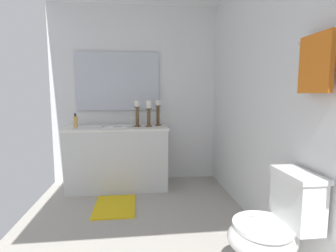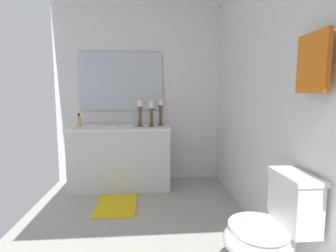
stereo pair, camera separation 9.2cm
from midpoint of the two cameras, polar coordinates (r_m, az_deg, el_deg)
floor at (r=2.50m, az=-7.92°, el=-23.11°), size 3.18×2.32×0.02m
wall_back at (r=2.42m, az=20.29°, el=6.20°), size 3.18×0.04×2.45m
wall_left at (r=3.75m, az=-7.75°, el=6.70°), size 0.04×2.32×2.45m
vanity_cabinet at (r=3.54m, az=-11.62°, el=-6.72°), size 0.58×1.31×0.82m
sink_basin at (r=3.47m, az=-11.75°, el=-0.77°), size 0.40×0.40×0.24m
mirror at (r=3.72m, az=-11.63°, el=9.58°), size 0.02×1.14×0.80m
candle_holder_tall at (r=3.52m, az=-2.99°, el=3.08°), size 0.09×0.09×0.34m
candle_holder_short at (r=3.40m, az=-5.03°, el=2.93°), size 0.09×0.09×0.34m
candle_holder_mid at (r=3.43m, az=-7.54°, el=2.88°), size 0.09×0.09×0.34m
soap_bottle at (r=3.55m, az=-20.35°, el=0.94°), size 0.06×0.06×0.18m
toilet at (r=1.92m, az=20.62°, el=-20.59°), size 0.39×0.54×0.75m
towel_near_vanity at (r=1.81m, az=28.32°, el=11.96°), size 0.28×0.03×0.35m
bath_mat at (r=3.08m, az=-12.44°, el=-16.80°), size 0.60×0.44×0.02m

